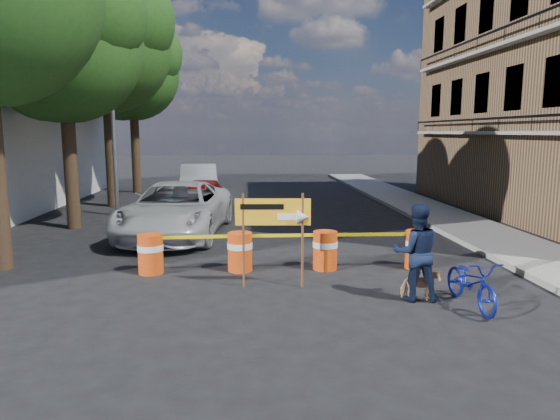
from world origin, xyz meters
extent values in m
plane|color=black|center=(0.00, 0.00, 0.00)|extent=(120.00, 120.00, 0.00)
cube|color=gray|center=(6.20, 6.00, 0.07)|extent=(2.40, 40.00, 0.15)
cylinder|color=#332316|center=(-6.80, 7.00, 2.38)|extent=(0.44, 0.44, 4.76)
sphere|color=#244D16|center=(-6.80, 7.00, 5.95)|extent=(5.00, 5.00, 5.00)
sphere|color=#244D16|center=(-5.92, 6.50, 6.80)|extent=(3.75, 3.75, 3.75)
sphere|color=#244D16|center=(-7.55, 7.62, 5.27)|extent=(3.50, 3.50, 3.50)
cylinder|color=#332316|center=(-6.80, 12.00, 2.66)|extent=(0.44, 0.44, 5.32)
sphere|color=#244D16|center=(-6.80, 12.00, 6.65)|extent=(5.40, 5.40, 5.40)
sphere|color=#244D16|center=(-5.85, 11.46, 7.60)|extent=(4.05, 4.05, 4.05)
sphere|color=#244D16|center=(-7.61, 12.68, 5.89)|extent=(3.78, 3.78, 3.78)
cylinder|color=#332316|center=(-6.80, 17.00, 2.46)|extent=(0.44, 0.44, 4.93)
sphere|color=#244D16|center=(-6.80, 17.00, 6.16)|extent=(4.80, 4.80, 4.80)
sphere|color=#244D16|center=(-5.96, 16.52, 7.04)|extent=(3.60, 3.60, 3.60)
sphere|color=#244D16|center=(-7.52, 17.60, 5.46)|extent=(3.36, 3.36, 3.36)
cylinder|color=gray|center=(-6.00, 9.50, 4.00)|extent=(0.16, 0.16, 8.00)
cylinder|color=gray|center=(-5.50, 9.50, 7.90)|extent=(1.00, 0.12, 0.12)
cube|color=silver|center=(-5.00, 9.50, 7.85)|extent=(0.35, 0.18, 0.12)
cylinder|color=#EA3D0D|center=(-3.27, 1.37, 0.45)|extent=(0.56, 0.56, 0.90)
cylinder|color=white|center=(-3.27, 1.37, 0.60)|extent=(0.58, 0.58, 0.14)
cylinder|color=#EA3D0D|center=(-1.26, 1.44, 0.45)|extent=(0.56, 0.56, 0.90)
cylinder|color=white|center=(-1.26, 1.44, 0.60)|extent=(0.58, 0.58, 0.14)
cylinder|color=#EA3D0D|center=(0.72, 1.43, 0.45)|extent=(0.56, 0.56, 0.90)
cylinder|color=white|center=(0.72, 1.43, 0.60)|extent=(0.58, 0.58, 0.14)
cylinder|color=#EA3D0D|center=(2.90, 1.35, 0.45)|extent=(0.56, 0.56, 0.90)
cylinder|color=white|center=(2.90, 1.35, 0.60)|extent=(0.58, 0.58, 0.14)
cylinder|color=#592D19|center=(-1.17, 0.15, 0.98)|extent=(0.05, 0.05, 1.97)
cylinder|color=#592D19|center=(0.03, 0.07, 0.98)|extent=(0.05, 0.05, 1.97)
cube|color=#F6A615|center=(-0.57, 0.11, 1.58)|extent=(1.53, 0.13, 0.55)
cube|color=white|center=(-0.27, 0.07, 1.49)|extent=(0.44, 0.04, 0.13)
cone|color=white|center=(0.03, 0.05, 1.49)|extent=(0.26, 0.30, 0.28)
cube|color=black|center=(-0.79, 0.11, 1.69)|extent=(0.87, 0.07, 0.11)
imported|color=#101932|center=(2.09, -0.82, 0.93)|extent=(0.97, 0.79, 1.86)
imported|color=#121E95|center=(2.98, -1.27, 0.88)|extent=(0.66, 0.96, 1.77)
imported|color=#E2B581|center=(2.17, -0.89, 0.30)|extent=(0.71, 0.32, 0.60)
imported|color=silver|center=(-3.22, 5.55, 0.83)|extent=(3.39, 6.21, 1.65)
imported|color=maroon|center=(-2.80, 10.23, 0.67)|extent=(1.69, 3.95, 1.33)
imported|color=silver|center=(-3.36, 14.82, 0.81)|extent=(2.15, 5.05, 1.62)
camera|label=1|loc=(-1.15, -9.79, 3.18)|focal=32.00mm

